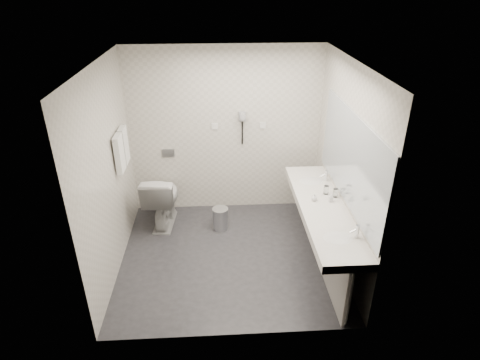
{
  "coord_description": "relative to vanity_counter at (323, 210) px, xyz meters",
  "views": [
    {
      "loc": [
        -0.11,
        -4.25,
        3.33
      ],
      "look_at": [
        0.15,
        0.15,
        1.05
      ],
      "focal_mm": 30.01,
      "sensor_mm": 36.0,
      "label": 1
    }
  ],
  "objects": [
    {
      "name": "glass_right",
      "position": [
        0.11,
        0.29,
        0.11
      ],
      "size": [
        0.07,
        0.07,
        0.11
      ],
      "primitive_type": "cylinder",
      "rotation": [
        0.0,
        0.0,
        -0.17
      ],
      "color": "silver",
      "rests_on": "vanity_counter"
    },
    {
      "name": "wall_left",
      "position": [
        -2.52,
        0.2,
        0.45
      ],
      "size": [
        0.0,
        2.6,
        2.6
      ],
      "primitive_type": "plane",
      "rotation": [
        1.57,
        0.0,
        1.57
      ],
      "color": "beige",
      "rests_on": "floor"
    },
    {
      "name": "faucet_near",
      "position": [
        0.19,
        -0.65,
        0.12
      ],
      "size": [
        0.04,
        0.04,
        0.15
      ],
      "primitive_type": "cylinder",
      "color": "silver",
      "rests_on": "vanity_counter"
    },
    {
      "name": "towel_near",
      "position": [
        -2.46,
        0.61,
        0.53
      ],
      "size": [
        0.07,
        0.24,
        0.48
      ],
      "primitive_type": "cube",
      "color": "silver",
      "rests_on": "towel_rail"
    },
    {
      "name": "ceiling",
      "position": [
        -1.12,
        0.2,
        1.7
      ],
      "size": [
        2.8,
        2.8,
        0.0
      ],
      "primitive_type": "plane",
      "rotation": [
        3.14,
        0.0,
        0.0
      ],
      "color": "silver",
      "rests_on": "wall_back"
    },
    {
      "name": "toilet",
      "position": [
        -2.06,
        1.06,
        -0.39
      ],
      "size": [
        0.53,
        0.85,
        0.82
      ],
      "primitive_type": "imported",
      "rotation": [
        0.0,
        0.0,
        3.06
      ],
      "color": "silver",
      "rests_on": "floor"
    },
    {
      "name": "dryer_cord",
      "position": [
        -0.88,
        1.46,
        0.45
      ],
      "size": [
        0.02,
        0.02,
        0.35
      ],
      "primitive_type": "cylinder",
      "color": "black",
      "rests_on": "dryer_cradle"
    },
    {
      "name": "soap_bottle_b",
      "position": [
        -0.08,
        0.13,
        0.1
      ],
      "size": [
        0.1,
        0.1,
        0.09
      ],
      "primitive_type": "imported",
      "rotation": [
        0.0,
        0.0,
        -0.76
      ],
      "color": "beige",
      "rests_on": "vanity_counter"
    },
    {
      "name": "soap_bottle_a",
      "position": [
        0.12,
        0.1,
        0.1
      ],
      "size": [
        0.05,
        0.05,
        0.1
      ],
      "primitive_type": "imported",
      "rotation": [
        0.0,
        0.0,
        0.13
      ],
      "color": "beige",
      "rests_on": "vanity_counter"
    },
    {
      "name": "basin_far",
      "position": [
        0.0,
        0.65,
        0.04
      ],
      "size": [
        0.4,
        0.31,
        0.05
      ],
      "primitive_type": "ellipsoid",
      "color": "silver",
      "rests_on": "vanity_counter"
    },
    {
      "name": "vanity_panel",
      "position": [
        0.02,
        0.0,
        -0.42
      ],
      "size": [
        0.03,
        2.15,
        0.75
      ],
      "primitive_type": "cube",
      "color": "gray",
      "rests_on": "floor"
    },
    {
      "name": "switch_plate_a",
      "position": [
        -1.27,
        1.49,
        0.55
      ],
      "size": [
        0.09,
        0.02,
        0.09
      ],
      "primitive_type": "cube",
      "color": "silver",
      "rests_on": "wall_back"
    },
    {
      "name": "towel_rail",
      "position": [
        -2.47,
        0.75,
        0.75
      ],
      "size": [
        0.02,
        0.62,
        0.02
      ],
      "primitive_type": "cylinder",
      "rotation": [
        1.57,
        0.0,
        0.0
      ],
      "color": "silver",
      "rests_on": "wall_left"
    },
    {
      "name": "towel_far",
      "position": [
        -2.46,
        0.89,
        0.53
      ],
      "size": [
        0.07,
        0.24,
        0.48
      ],
      "primitive_type": "cube",
      "color": "silver",
      "rests_on": "towel_rail"
    },
    {
      "name": "dryer_barrel",
      "position": [
        -0.88,
        1.4,
        0.73
      ],
      "size": [
        0.08,
        0.14,
        0.08
      ],
      "primitive_type": "cylinder",
      "rotation": [
        1.57,
        0.0,
        0.0
      ],
      "color": "gray",
      "rests_on": "dryer_cradle"
    },
    {
      "name": "faucet_far",
      "position": [
        0.19,
        0.65,
        0.12
      ],
      "size": [
        0.04,
        0.04,
        0.15
      ],
      "primitive_type": "cylinder",
      "color": "silver",
      "rests_on": "vanity_counter"
    },
    {
      "name": "vanity_post_far",
      "position": [
        0.05,
        1.04,
        -0.42
      ],
      "size": [
        0.06,
        0.06,
        0.75
      ],
      "primitive_type": "cylinder",
      "color": "silver",
      "rests_on": "floor"
    },
    {
      "name": "bin_lid",
      "position": [
        -1.23,
        0.85,
        -0.47
      ],
      "size": [
        0.23,
        0.23,
        0.02
      ],
      "primitive_type": "cylinder",
      "color": "#B2B5BA",
      "rests_on": "pedal_bin"
    },
    {
      "name": "glass_left",
      "position": [
        0.2,
        0.21,
        0.11
      ],
      "size": [
        0.07,
        0.07,
        0.11
      ],
      "primitive_type": "cylinder",
      "rotation": [
        0.0,
        0.0,
        0.19
      ],
      "color": "silver",
      "rests_on": "vanity_counter"
    },
    {
      "name": "flush_plate",
      "position": [
        -1.98,
        1.49,
        0.15
      ],
      "size": [
        0.18,
        0.02,
        0.12
      ],
      "primitive_type": "cube",
      "color": "#B2B5BA",
      "rests_on": "wall_back"
    },
    {
      "name": "vanity_counter",
      "position": [
        0.0,
        0.0,
        0.0
      ],
      "size": [
        0.55,
        2.2,
        0.1
      ],
      "primitive_type": "cube",
      "color": "silver",
      "rests_on": "floor"
    },
    {
      "name": "switch_plate_b",
      "position": [
        -0.57,
        1.49,
        0.55
      ],
      "size": [
        0.09,
        0.02,
        0.09
      ],
      "primitive_type": "cube",
      "color": "silver",
      "rests_on": "wall_back"
    },
    {
      "name": "wall_back",
      "position": [
        -1.12,
        1.5,
        0.45
      ],
      "size": [
        2.8,
        0.0,
        2.8
      ],
      "primitive_type": "plane",
      "rotation": [
        1.57,
        0.0,
        0.0
      ],
      "color": "beige",
      "rests_on": "floor"
    },
    {
      "name": "dryer_cradle",
      "position": [
        -0.88,
        1.47,
        0.7
      ],
      "size": [
        0.1,
        0.04,
        0.14
      ],
      "primitive_type": "cube",
      "color": "gray",
      "rests_on": "wall_back"
    },
    {
      "name": "basin_near",
      "position": [
        0.0,
        -0.65,
        0.04
      ],
      "size": [
        0.4,
        0.31,
        0.05
      ],
      "primitive_type": "ellipsoid",
      "color": "silver",
      "rests_on": "vanity_counter"
    },
    {
      "name": "mirror",
      "position": [
        0.26,
        0.0,
        0.65
      ],
      "size": [
        0.02,
        2.2,
        1.05
      ],
      "primitive_type": "cube",
      "color": "#B2BCC6",
      "rests_on": "wall_right"
    },
    {
      "name": "vanity_post_near",
      "position": [
        0.05,
        -1.04,
        -0.42
      ],
      "size": [
        0.06,
        0.06,
        0.75
      ],
      "primitive_type": "cylinder",
      "color": "silver",
      "rests_on": "floor"
    },
    {
      "name": "floor",
      "position": [
        -1.12,
        0.2,
        -0.8
      ],
      "size": [
        2.8,
        2.8,
        0.0
      ],
      "primitive_type": "plane",
      "color": "#252529",
      "rests_on": "ground"
    },
    {
      "name": "wall_right",
      "position": [
        0.27,
        0.2,
        0.45
      ],
      "size": [
        0.0,
        2.6,
        2.6
      ],
      "primitive_type": "plane",
      "rotation": [
        1.57,
        0.0,
        -1.57
      ],
      "color": "beige",
      "rests_on": "floor"
    },
    {
      "name": "pedal_bin",
      "position": [
        -1.23,
        0.85,
        -0.64
      ],
      "size": [
        0.24,
        0.24,
        0.32
      ],
      "primitive_type": "cylinder",
      "rotation": [
        0.0,
        0.0,
        -0.03
      ],
      "color": "#B2B5BA",
      "rests_on": "floor"
    },
    {
      "name": "wall_front",
      "position": [
        -1.12,
        -1.1,
        0.45
      ],
      "size": [
        2.8,
        0.0,
        2.8
      ],
      "primitive_type": "plane",
      "rotation": [
        -1.57,
        0.0,
        0.0
      ],
      "color": "beige",
      "rests_on": "floor"
    }
  ]
}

